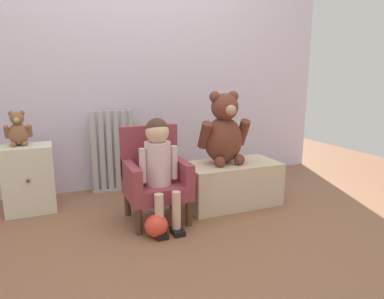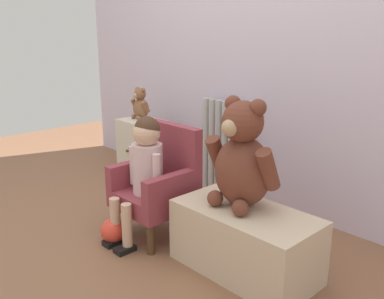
# 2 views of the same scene
# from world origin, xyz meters

# --- Properties ---
(ground_plane) EXTENTS (6.00, 6.00, 0.00)m
(ground_plane) POSITION_xyz_m (0.00, 0.00, 0.00)
(ground_plane) COLOR brown
(back_wall) EXTENTS (3.80, 0.05, 2.40)m
(back_wall) POSITION_xyz_m (0.00, 1.28, 1.20)
(back_wall) COLOR silver
(back_wall) RESTS_ON ground_plane
(radiator) EXTENTS (0.37, 0.05, 0.68)m
(radiator) POSITION_xyz_m (-0.18, 1.15, 0.34)
(radiator) COLOR #B3B3B1
(radiator) RESTS_ON ground_plane
(small_dresser) EXTENTS (0.33, 0.28, 0.48)m
(small_dresser) POSITION_xyz_m (-0.82, 0.94, 0.24)
(small_dresser) COLOR beige
(small_dresser) RESTS_ON ground_plane
(child_armchair) EXTENTS (0.40, 0.38, 0.63)m
(child_armchair) POSITION_xyz_m (-0.02, 0.47, 0.30)
(child_armchair) COLOR brown
(child_armchair) RESTS_ON ground_plane
(child_figure) EXTENTS (0.25, 0.35, 0.70)m
(child_figure) POSITION_xyz_m (-0.02, 0.36, 0.45)
(child_figure) COLOR beige
(child_figure) RESTS_ON ground_plane
(low_bench) EXTENTS (0.70, 0.36, 0.32)m
(low_bench) POSITION_xyz_m (0.59, 0.50, 0.16)
(low_bench) COLOR #CBB495
(low_bench) RESTS_ON ground_plane
(large_teddy_bear) EXTENTS (0.39, 0.27, 0.53)m
(large_teddy_bear) POSITION_xyz_m (0.53, 0.53, 0.56)
(large_teddy_bear) COLOR brown
(large_teddy_bear) RESTS_ON low_bench
(small_teddy_bear) EXTENTS (0.18, 0.12, 0.24)m
(small_teddy_bear) POSITION_xyz_m (-0.86, 0.96, 0.59)
(small_teddy_bear) COLOR brown
(small_teddy_bear) RESTS_ON small_dresser
(toy_ball) EXTENTS (0.14, 0.14, 0.14)m
(toy_ball) POSITION_xyz_m (-0.10, 0.19, 0.07)
(toy_ball) COLOR #E43F2E
(toy_ball) RESTS_ON ground_plane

